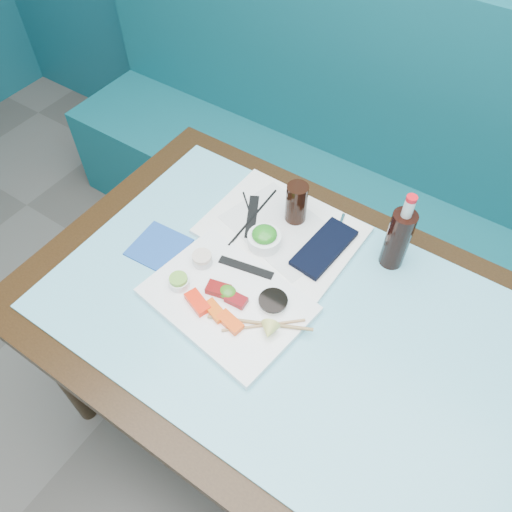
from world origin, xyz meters
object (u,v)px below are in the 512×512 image
Objects in this scene: serving_tray at (282,231)px; blue_napkin at (159,247)px; booth_bench at (398,215)px; sashimi_plate at (227,301)px; cola_glass at (296,203)px; cola_bottle_body at (398,239)px; seaweed_bowl at (264,240)px; dining_table at (292,333)px.

blue_napkin is (-0.25, -0.24, -0.01)m from serving_tray.
serving_tray is (-0.17, -0.63, 0.39)m from booth_bench.
sashimi_plate is at bearing -100.04° from booth_bench.
sashimi_plate is 0.94× the size of serving_tray.
booth_bench is at bearing 74.19° from cola_glass.
cola_bottle_body is (0.29, 0.02, 0.01)m from cola_glass.
blue_napkin is (-0.24, -0.16, -0.03)m from seaweed_bowl.
sashimi_plate is at bearing -128.85° from cola_bottle_body.
seaweed_bowl is 0.35m from cola_bottle_body.
dining_table is 15.23× the size of seaweed_bowl.
booth_bench is 0.75m from cola_glass.
cola_bottle_body is at bearing -76.95° from booth_bench.
booth_bench is 21.38× the size of blue_napkin.
dining_table is 11.24× the size of cola_glass.
booth_bench reaches higher than dining_table.
cola_bottle_body is (0.29, 0.36, 0.08)m from sashimi_plate.
blue_napkin is (-0.42, -0.02, 0.09)m from dining_table.
seaweed_bowl is at bearing -95.96° from serving_tray.
booth_bench is 1.00m from sashimi_plate.
cola_bottle_body reaches higher than cola_glass.
seaweed_bowl is (-0.18, 0.14, 0.13)m from dining_table.
serving_tray is 0.32m from cola_bottle_body.
seaweed_bowl reaches higher than dining_table.
seaweed_bowl is at bearing 33.90° from blue_napkin.
booth_bench is at bearing 90.00° from dining_table.
cola_glass reaches higher than dining_table.
cola_glass is 0.69× the size of cola_bottle_body.
dining_table is 0.37m from cola_bottle_body.
seaweed_bowl is at bearing 142.63° from dining_table.
cola_glass reaches higher than seaweed_bowl.
seaweed_bowl is at bearing -153.56° from cola_bottle_body.
sashimi_plate is at bearing -158.22° from dining_table.
dining_table is at bearing -37.37° from seaweed_bowl.
booth_bench is at bearing 75.47° from seaweed_bowl.
dining_table is at bearing 3.20° from blue_napkin.
blue_napkin is at bearing -146.10° from seaweed_bowl.
seaweed_bowl is 0.29m from blue_napkin.
serving_tray is at bearing -165.28° from cola_bottle_body.
booth_bench reaches higher than blue_napkin.
blue_napkin is (-0.26, -0.29, -0.08)m from cola_glass.
cola_glass reaches higher than blue_napkin.
cola_glass is at bearing 98.28° from sashimi_plate.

